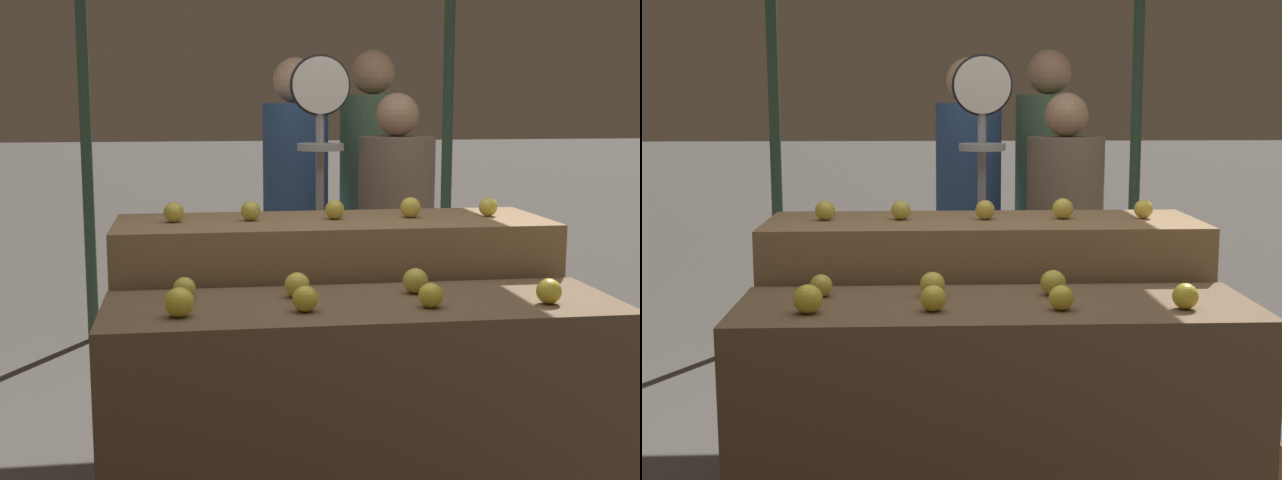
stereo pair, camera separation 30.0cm
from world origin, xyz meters
TOP-DOWN VIEW (x-y plane):
  - display_counter_front at (0.00, 0.00)m, footprint 1.60×0.55m
  - display_counter_back at (0.00, 0.60)m, footprint 1.60×0.55m
  - apple_front_0 at (-0.56, -0.11)m, footprint 0.09×0.09m
  - apple_front_1 at (-0.20, -0.10)m, footprint 0.08×0.08m
  - apple_front_2 at (0.19, -0.10)m, footprint 0.08×0.08m
  - apple_front_3 at (0.56, -0.10)m, footprint 0.08×0.08m
  - apple_front_4 at (-0.55, 0.11)m, footprint 0.07×0.07m
  - apple_front_5 at (-0.20, 0.10)m, footprint 0.08×0.08m
  - apple_front_6 at (0.19, 0.10)m, footprint 0.08×0.08m
  - apple_back_0 at (-0.58, 0.61)m, footprint 0.07×0.07m
  - apple_back_1 at (-0.31, 0.61)m, footprint 0.07×0.07m
  - apple_back_2 at (0.01, 0.60)m, footprint 0.07×0.07m
  - apple_back_3 at (0.30, 0.61)m, footprint 0.08×0.08m
  - apple_back_4 at (0.60, 0.60)m, footprint 0.07×0.07m
  - produce_scale at (0.03, 1.13)m, footprint 0.26×0.20m
  - person_vendor_at_scale at (0.45, 1.47)m, footprint 0.41×0.41m
  - person_customer_left at (0.44, 2.01)m, footprint 0.43×0.43m
  - person_customer_right at (0.01, 1.86)m, footprint 0.44×0.44m

SIDE VIEW (x-z plane):
  - display_counter_front at x=0.00m, z-range 0.00..0.89m
  - display_counter_back at x=0.00m, z-range 0.00..1.07m
  - person_vendor_at_scale at x=0.45m, z-range 0.11..1.66m
  - apple_front_4 at x=-0.55m, z-range 0.89..0.97m
  - apple_front_2 at x=0.19m, z-range 0.89..0.97m
  - apple_front_3 at x=0.56m, z-range 0.89..0.97m
  - apple_front_1 at x=-0.20m, z-range 0.89..0.97m
  - apple_front_5 at x=-0.20m, z-range 0.89..0.97m
  - apple_front_6 at x=0.19m, z-range 0.89..0.98m
  - apple_front_0 at x=-0.56m, z-range 0.89..0.98m
  - person_customer_right at x=0.01m, z-range 0.14..1.87m
  - person_customer_left at x=0.44m, z-range 0.15..1.92m
  - apple_back_4 at x=0.60m, z-range 1.07..1.14m
  - apple_back_1 at x=-0.31m, z-range 1.07..1.14m
  - apple_back_2 at x=0.01m, z-range 1.07..1.15m
  - apple_back_0 at x=-0.58m, z-range 1.07..1.15m
  - apple_back_3 at x=0.30m, z-range 1.07..1.15m
  - produce_scale at x=0.03m, z-range 0.37..2.08m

